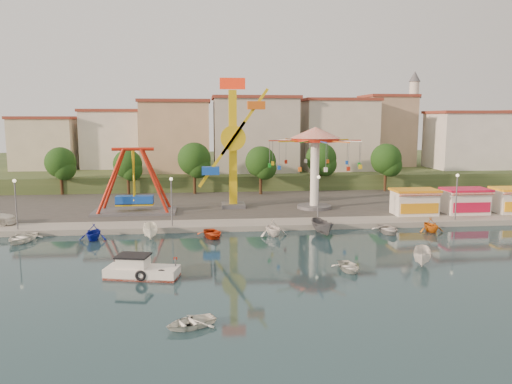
{
  "coord_description": "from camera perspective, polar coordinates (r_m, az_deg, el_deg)",
  "views": [
    {
      "loc": [
        -4.37,
        -40.31,
        12.16
      ],
      "look_at": [
        1.2,
        14.0,
        4.0
      ],
      "focal_mm": 35.0,
      "sensor_mm": 36.0,
      "label": 1
    }
  ],
  "objects": [
    {
      "name": "moored_boat_4",
      "position": [
        51.83,
        1.95,
        -4.1
      ],
      "size": [
        3.63,
        3.93,
        1.71
      ],
      "primitive_type": "imported",
      "rotation": [
        0.0,
        0.0,
        0.29
      ],
      "color": "white",
      "rests_on": "ground"
    },
    {
      "name": "lamp_post_2",
      "position": [
        55.47,
        7.11,
        -0.97
      ],
      "size": [
        0.14,
        0.14,
        5.0
      ],
      "primitive_type": "cylinder",
      "color": "#59595E",
      "rests_on": "quay_deck"
    },
    {
      "name": "tree_4",
      "position": [
        80.06,
        7.45,
        3.84
      ],
      "size": [
        4.86,
        4.86,
        7.6
      ],
      "color": "#382314",
      "rests_on": "quay_deck"
    },
    {
      "name": "moored_boat_7",
      "position": [
        56.72,
        19.37,
        -3.56
      ],
      "size": [
        2.72,
        3.1,
        1.56
      ],
      "primitive_type": "imported",
      "rotation": [
        0.0,
        0.0,
        0.06
      ],
      "color": "orange",
      "rests_on": "ground"
    },
    {
      "name": "wave_swinger",
      "position": [
        63.7,
        6.77,
        4.87
      ],
      "size": [
        11.6,
        11.6,
        10.4
      ],
      "color": "#59595E",
      "rests_on": "quay_deck"
    },
    {
      "name": "building_5",
      "position": [
        97.87,
        16.29,
        6.08
      ],
      "size": [
        12.77,
        10.96,
        11.21
      ],
      "primitive_type": "cube",
      "color": "tan",
      "rests_on": "hill_terrace"
    },
    {
      "name": "building_6",
      "position": [
        101.48,
        22.85,
        6.16
      ],
      "size": [
        8.23,
        8.98,
        12.36
      ],
      "primitive_type": "cube",
      "color": "silver",
      "rests_on": "hill_terrace"
    },
    {
      "name": "moored_boat_1",
      "position": [
        52.59,
        -18.09,
        -4.37
      ],
      "size": [
        2.96,
        3.35,
        1.65
      ],
      "primitive_type": "imported",
      "rotation": [
        0.0,
        0.0,
        -0.08
      ],
      "color": "#121FA3",
      "rests_on": "ground"
    },
    {
      "name": "asphalt_pad",
      "position": [
        71.39,
        -2.27,
        -0.82
      ],
      "size": [
        90.0,
        28.0,
        0.01
      ],
      "primitive_type": "cube",
      "color": "#4C4944",
      "rests_on": "quay_deck"
    },
    {
      "name": "rowboat_a",
      "position": [
        41.09,
        10.53,
        -8.39
      ],
      "size": [
        2.4,
        3.24,
        0.64
      ],
      "primitive_type": "imported",
      "rotation": [
        0.0,
        0.0,
        0.06
      ],
      "color": "silver",
      "rests_on": "ground"
    },
    {
      "name": "hill_terrace",
      "position": [
        107.93,
        -3.51,
        2.82
      ],
      "size": [
        200.0,
        60.0,
        3.0
      ],
      "primitive_type": "cube",
      "color": "#384C26",
      "rests_on": "ground"
    },
    {
      "name": "lamp_post_3",
      "position": [
        61.06,
        21.91,
        -0.65
      ],
      "size": [
        0.14,
        0.14,
        5.0
      ],
      "primitive_type": "cylinder",
      "color": "#59595E",
      "rests_on": "quay_deck"
    },
    {
      "name": "building_4",
      "position": [
        95.54,
        8.4,
        5.69
      ],
      "size": [
        10.75,
        9.23,
        9.24
      ],
      "primitive_type": "cube",
      "color": "beige",
      "rests_on": "hill_terrace"
    },
    {
      "name": "tree_3",
      "position": [
        75.43,
        0.54,
        3.48
      ],
      "size": [
        4.68,
        4.68,
        7.32
      ],
      "color": "#382314",
      "rests_on": "quay_deck"
    },
    {
      "name": "building_2",
      "position": [
        92.42,
        -8.26,
        6.22
      ],
      "size": [
        11.95,
        9.28,
        11.23
      ],
      "primitive_type": "cube",
      "color": "tan",
      "rests_on": "hill_terrace"
    },
    {
      "name": "booth_mid",
      "position": [
        65.67,
        22.82,
        -0.93
      ],
      "size": [
        5.4,
        3.78,
        3.08
      ],
      "color": "white",
      "rests_on": "quay_deck"
    },
    {
      "name": "rowboat_b",
      "position": [
        30.39,
        -7.52,
        -14.52
      ],
      "size": [
        3.69,
        3.29,
        0.63
      ],
      "primitive_type": "imported",
      "rotation": [
        0.0,
        0.0,
        -1.12
      ],
      "color": "white",
      "rests_on": "ground"
    },
    {
      "name": "booth_left",
      "position": [
        62.84,
        17.65,
        -1.06
      ],
      "size": [
        5.4,
        3.78,
        3.08
      ],
      "color": "white",
      "rests_on": "quay_deck"
    },
    {
      "name": "tree_0",
      "position": [
        80.53,
        -21.45,
        3.15
      ],
      "size": [
        4.6,
        4.6,
        7.19
      ],
      "color": "#382314",
      "rests_on": "quay_deck"
    },
    {
      "name": "moored_boat_6",
      "position": [
        54.96,
        14.86,
        -4.13
      ],
      "size": [
        3.02,
        4.11,
        0.83
      ],
      "primitive_type": "imported",
      "rotation": [
        0.0,
        0.0,
        -0.04
      ],
      "color": "silver",
      "rests_on": "ground"
    },
    {
      "name": "cabin_motorboat",
      "position": [
        39.69,
        -13.08,
        -8.78
      ],
      "size": [
        5.85,
        3.25,
        1.95
      ],
      "rotation": [
        0.0,
        0.0,
        -0.22
      ],
      "color": "white",
      "rests_on": "ground"
    },
    {
      "name": "building_0",
      "position": [
        91.17,
        -24.53,
        5.71
      ],
      "size": [
        9.26,
        9.53,
        11.87
      ],
      "primitive_type": "cube",
      "color": "beige",
      "rests_on": "hill_terrace"
    },
    {
      "name": "minaret",
      "position": [
        102.59,
        17.51,
        8.33
      ],
      "size": [
        2.8,
        2.8,
        18.0
      ],
      "color": "silver",
      "rests_on": "hill_terrace"
    },
    {
      "name": "moored_boat_2",
      "position": [
        51.69,
        -11.97,
        -4.42
      ],
      "size": [
        1.93,
        4.11,
        1.53
      ],
      "primitive_type": "imported",
      "rotation": [
        0.0,
        0.0,
        0.11
      ],
      "color": "white",
      "rests_on": "ground"
    },
    {
      "name": "skiff",
      "position": [
        44.0,
        18.49,
        -7.01
      ],
      "size": [
        2.89,
        4.01,
        1.46
      ],
      "primitive_type": "imported",
      "rotation": [
        0.0,
        0.0,
        -0.44
      ],
      "color": "white",
      "rests_on": "ground"
    },
    {
      "name": "lamp_post_1",
      "position": [
        54.2,
        -9.61,
        -1.24
      ],
      "size": [
        0.14,
        0.14,
        5.0
      ],
      "primitive_type": "cylinder",
      "color": "#59595E",
      "rests_on": "quay_deck"
    },
    {
      "name": "building_3",
      "position": [
        89.78,
        0.54,
        5.59
      ],
      "size": [
        12.59,
        10.5,
        9.2
      ],
      "primitive_type": "cube",
      "color": "beige",
      "rests_on": "hill_terrace"
    },
    {
      "name": "pirate_ship_ride",
      "position": [
        62.48,
        -13.77,
        1.12
      ],
      "size": [
        10.0,
        5.0,
        8.0
      ],
      "color": "#59595E",
      "rests_on": "quay_deck"
    },
    {
      "name": "kamikaze_tower",
      "position": [
        63.92,
        -2.38,
        5.22
      ],
      "size": [
        6.09,
        3.1,
        16.5
      ],
      "color": "#59595E",
      "rests_on": "quay_deck"
    },
    {
      "name": "building_1",
      "position": [
        93.37,
        -16.38,
        5.19
      ],
      "size": [
        12.33,
        9.01,
        8.63
      ],
      "primitive_type": "cube",
      "color": "silver",
      "rests_on": "hill_terrace"
    },
    {
      "name": "building_7",
      "position": [
        111.85,
        26.96,
        5.14
      ],
      "size": [
        11.59,
        10.93,
        8.76
      ],
      "primitive_type": "cube",
      "color": "beige",
      "rests_on": "hill_terrace"
    },
    {
      "name": "moored_boat_0",
      "position": [
        54.58,
        -25.25,
        -4.73
      ],
      "size": [
        3.83,
        4.73,
        0.87
      ],
      "primitive_type": "imported",
      "rotation": [
        0.0,
        0.0,
        -0.22
      ],
      "color": "white",
      "rests_on": "ground"
    },
    {
      "name": "lamp_post_0",
      "position": [
        57.53,
        -25.73,
        -1.41
      ],
      "size": [
        0.14,
        0.14,
        5.0
      ],
      "primitive_type": "cylinder",
      "color": "#59595E",
      "rests_on": "quay_deck"
    },
    {
      "name": "tree_2",
      "position": [
        76.39,
        -7.07,
        3.75
      ],
      "size": [
        5.02,
        5.02,
        7.85
      ],
      "color": "#382314",
      "rests_on": "quay_deck"
    },
    {
      "name": "moored_boat_5",
      "position": [
        52.8,
        7.62,
        -3.99
      ],
      "size": [
        2.24,
        4.41,
        1.63
      ],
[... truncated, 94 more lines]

